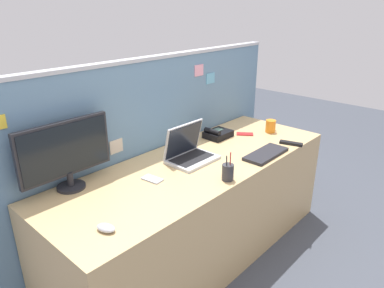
% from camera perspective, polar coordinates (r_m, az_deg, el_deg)
% --- Properties ---
extents(ground_plane, '(10.00, 10.00, 0.00)m').
position_cam_1_polar(ground_plane, '(2.80, 0.79, -16.78)').
color(ground_plane, '#424751').
extents(desk, '(2.19, 0.77, 0.74)m').
position_cam_1_polar(desk, '(2.59, 0.83, -10.38)').
color(desk, tan).
rests_on(desk, ground_plane).
extents(cubicle_divider, '(2.59, 0.08, 1.40)m').
position_cam_1_polar(cubicle_divider, '(2.70, -5.86, -1.01)').
color(cubicle_divider, '#6084A3').
rests_on(cubicle_divider, ground_plane).
extents(desktop_monitor, '(0.55, 0.16, 0.40)m').
position_cam_1_polar(desktop_monitor, '(2.12, -19.56, -1.18)').
color(desktop_monitor, '#232328').
rests_on(desktop_monitor, desk).
extents(laptop, '(0.33, 0.24, 0.25)m').
position_cam_1_polar(laptop, '(2.43, -0.54, -1.08)').
color(laptop, silver).
rests_on(laptop, desk).
extents(desk_phone, '(0.21, 0.16, 0.09)m').
position_cam_1_polar(desk_phone, '(2.85, 4.11, 1.63)').
color(desk_phone, black).
rests_on(desk_phone, desk).
extents(keyboard_main, '(0.38, 0.16, 0.02)m').
position_cam_1_polar(keyboard_main, '(2.57, 11.74, -1.56)').
color(keyboard_main, '#232328').
rests_on(keyboard_main, desk).
extents(computer_mouse_right_hand, '(0.08, 0.11, 0.03)m').
position_cam_1_polar(computer_mouse_right_hand, '(1.77, -13.62, -12.92)').
color(computer_mouse_right_hand, '#B2B5BC').
rests_on(computer_mouse_right_hand, desk).
extents(pen_cup, '(0.07, 0.07, 0.19)m').
position_cam_1_polar(pen_cup, '(2.17, 5.75, -4.49)').
color(pen_cup, '#333338').
rests_on(pen_cup, desk).
extents(cell_phone_red_case, '(0.13, 0.15, 0.01)m').
position_cam_1_polar(cell_phone_red_case, '(2.95, 8.46, 1.59)').
color(cell_phone_red_case, '#B22323').
rests_on(cell_phone_red_case, desk).
extents(cell_phone_silver_slab, '(0.09, 0.14, 0.01)m').
position_cam_1_polar(cell_phone_silver_slab, '(2.19, -6.38, -5.60)').
color(cell_phone_silver_slab, '#B7BAC1').
rests_on(cell_phone_silver_slab, desk).
extents(tv_remote, '(0.09, 0.18, 0.02)m').
position_cam_1_polar(tv_remote, '(2.81, 15.57, 0.11)').
color(tv_remote, black).
rests_on(tv_remote, desk).
extents(coffee_mug, '(0.12, 0.08, 0.10)m').
position_cam_1_polar(coffee_mug, '(3.03, 12.49, 2.81)').
color(coffee_mug, orange).
rests_on(coffee_mug, desk).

